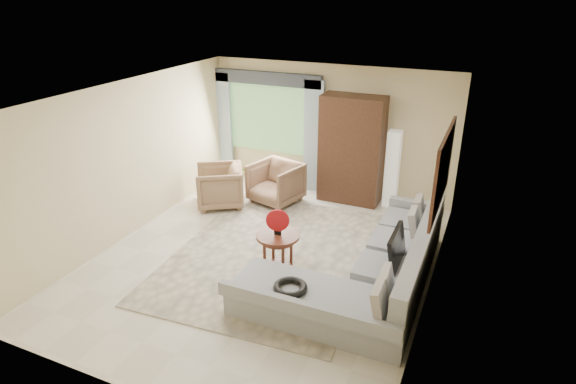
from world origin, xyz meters
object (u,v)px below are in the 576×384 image
at_px(potted_plant, 236,173).
at_px(floor_lamp, 392,169).
at_px(coffee_table, 278,253).
at_px(tv_screen, 397,248).
at_px(armchair_left, 220,186).
at_px(sectional_sofa, 374,274).
at_px(armchair_right, 276,183).
at_px(armoire, 352,150).

distance_m(potted_plant, floor_lamp, 3.27).
bearing_deg(coffee_table, potted_plant, 129.85).
xyz_separation_m(tv_screen, armchair_left, (-3.73, 1.54, -0.32)).
height_order(coffee_table, potted_plant, coffee_table).
distance_m(tv_screen, coffee_table, 1.74).
height_order(armchair_left, potted_plant, armchair_left).
bearing_deg(sectional_sofa, armchair_right, 139.02).
height_order(tv_screen, coffee_table, tv_screen).
bearing_deg(floor_lamp, tv_screen, -76.31).
bearing_deg(tv_screen, armchair_left, 157.51).
distance_m(coffee_table, armoire, 3.08).
relative_size(potted_plant, armoire, 0.29).
distance_m(armchair_left, potted_plant, 0.97).
height_order(tv_screen, floor_lamp, floor_lamp).
bearing_deg(armoire, sectional_sofa, -66.94).
relative_size(sectional_sofa, tv_screen, 4.68).
distance_m(armchair_right, potted_plant, 1.18).
height_order(tv_screen, armoire, armoire).
distance_m(sectional_sofa, tv_screen, 0.52).
distance_m(sectional_sofa, potted_plant, 4.46).
bearing_deg(floor_lamp, armoire, -175.71).
height_order(armchair_right, armoire, armoire).
xyz_separation_m(coffee_table, armoire, (0.19, 2.99, 0.71)).
bearing_deg(armchair_left, armoire, 88.08).
distance_m(sectional_sofa, armoire, 3.24).
bearing_deg(tv_screen, armoire, 118.06).
bearing_deg(armchair_left, potted_plant, 159.40).
relative_size(coffee_table, armchair_left, 0.73).
height_order(tv_screen, potted_plant, tv_screen).
bearing_deg(armchair_left, sectional_sofa, 33.17).
bearing_deg(armchair_left, floor_lamp, 82.09).
relative_size(coffee_table, armoire, 0.30).
bearing_deg(armoire, armchair_left, -150.26).
xyz_separation_m(armchair_left, armchair_right, (0.93, 0.57, 0.00)).
distance_m(armoire, floor_lamp, 0.86).
bearing_deg(floor_lamp, sectional_sofa, -81.67).
relative_size(coffee_table, floor_lamp, 0.43).
distance_m(armchair_right, floor_lamp, 2.26).
xyz_separation_m(potted_plant, floor_lamp, (3.21, 0.39, 0.45)).
relative_size(sectional_sofa, potted_plant, 5.75).
relative_size(sectional_sofa, armchair_right, 3.90).
bearing_deg(potted_plant, sectional_sofa, -35.18).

